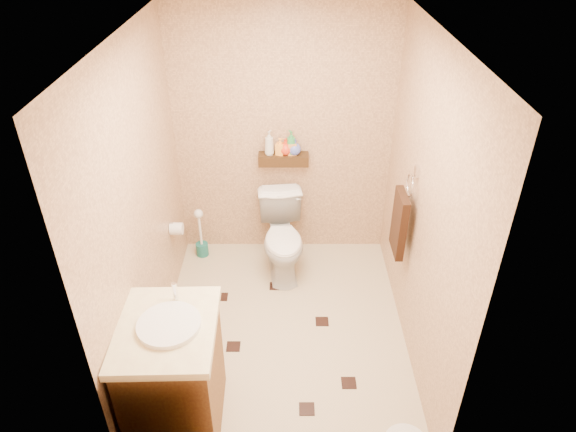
{
  "coord_description": "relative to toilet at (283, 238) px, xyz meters",
  "views": [
    {
      "loc": [
        0.04,
        -3.08,
        3.13
      ],
      "look_at": [
        0.04,
        0.25,
        0.99
      ],
      "focal_mm": 32.0,
      "sensor_mm": 36.0,
      "label": 1
    }
  ],
  "objects": [
    {
      "name": "ground",
      "position": [
        0.0,
        -0.83,
        -0.37
      ],
      "size": [
        2.5,
        2.5,
        0.0
      ],
      "primitive_type": "plane",
      "color": "tan",
      "rests_on": "ground"
    },
    {
      "name": "wall_back",
      "position": [
        0.0,
        0.42,
        0.83
      ],
      "size": [
        2.0,
        0.04,
        2.4
      ],
      "primitive_type": "cube",
      "color": "tan",
      "rests_on": "ground"
    },
    {
      "name": "wall_front",
      "position": [
        0.0,
        -2.08,
        0.83
      ],
      "size": [
        2.0,
        0.04,
        2.4
      ],
      "primitive_type": "cube",
      "color": "tan",
      "rests_on": "ground"
    },
    {
      "name": "wall_left",
      "position": [
        -1.0,
        -0.83,
        0.83
      ],
      "size": [
        0.04,
        2.5,
        2.4
      ],
      "primitive_type": "cube",
      "color": "tan",
      "rests_on": "ground"
    },
    {
      "name": "wall_right",
      "position": [
        1.0,
        -0.83,
        0.83
      ],
      "size": [
        0.04,
        2.5,
        2.4
      ],
      "primitive_type": "cube",
      "color": "tan",
      "rests_on": "ground"
    },
    {
      "name": "ceiling",
      "position": [
        0.0,
        -0.83,
        2.03
      ],
      "size": [
        2.0,
        2.5,
        0.02
      ],
      "primitive_type": "cube",
      "color": "white",
      "rests_on": "wall_back"
    },
    {
      "name": "wall_shelf",
      "position": [
        0.0,
        0.34,
        0.65
      ],
      "size": [
        0.46,
        0.14,
        0.1
      ],
      "primitive_type": "cube",
      "color": "#3C2310",
      "rests_on": "wall_back"
    },
    {
      "name": "floor_accents",
      "position": [
        -0.0,
        -0.89,
        -0.37
      ],
      "size": [
        1.17,
        1.44,
        0.01
      ],
      "color": "black",
      "rests_on": "ground"
    },
    {
      "name": "toilet",
      "position": [
        0.0,
        0.0,
        0.0
      ],
      "size": [
        0.49,
        0.77,
        0.74
      ],
      "primitive_type": "imported",
      "rotation": [
        0.0,
        0.0,
        0.11
      ],
      "color": "white",
      "rests_on": "ground"
    },
    {
      "name": "vanity",
      "position": [
        -0.7,
        -1.67,
        0.09
      ],
      "size": [
        0.62,
        0.74,
        1.03
      ],
      "rotation": [
        0.0,
        0.0,
        0.02
      ],
      "color": "brown",
      "rests_on": "ground"
    },
    {
      "name": "toilet_brush",
      "position": [
        -0.82,
        0.24,
        -0.19
      ],
      "size": [
        0.12,
        0.12,
        0.53
      ],
      "color": "#18635D",
      "rests_on": "ground"
    },
    {
      "name": "towel_ring",
      "position": [
        0.92,
        -0.58,
        0.57
      ],
      "size": [
        0.12,
        0.3,
        0.76
      ],
      "color": "silver",
      "rests_on": "wall_right"
    },
    {
      "name": "toilet_paper",
      "position": [
        -0.94,
        -0.18,
        0.23
      ],
      "size": [
        0.12,
        0.11,
        0.12
      ],
      "color": "white",
      "rests_on": "wall_left"
    },
    {
      "name": "bottle_a",
      "position": [
        -0.12,
        0.34,
        0.81
      ],
      "size": [
        0.12,
        0.12,
        0.23
      ],
      "primitive_type": "imported",
      "rotation": [
        0.0,
        0.0,
        2.67
      ],
      "color": "beige",
      "rests_on": "wall_shelf"
    },
    {
      "name": "bottle_b",
      "position": [
        -0.03,
        0.34,
        0.78
      ],
      "size": [
        0.09,
        0.09,
        0.16
      ],
      "primitive_type": "imported",
      "rotation": [
        0.0,
        0.0,
        1.27
      ],
      "color": "#FFA235",
      "rests_on": "wall_shelf"
    },
    {
      "name": "bottle_c",
      "position": [
        0.03,
        0.34,
        0.78
      ],
      "size": [
        0.16,
        0.16,
        0.16
      ],
      "primitive_type": "imported",
      "rotation": [
        0.0,
        0.0,
        5.92
      ],
      "color": "red",
      "rests_on": "wall_shelf"
    },
    {
      "name": "bottle_d",
      "position": [
        0.08,
        0.34,
        0.81
      ],
      "size": [
        0.12,
        0.12,
        0.23
      ],
      "primitive_type": "imported",
      "rotation": [
        0.0,
        0.0,
        3.71
      ],
      "color": "#2F8F46",
      "rests_on": "wall_shelf"
    },
    {
      "name": "bottle_e",
      "position": [
        0.08,
        0.34,
        0.79
      ],
      "size": [
        0.08,
        0.09,
        0.17
      ],
      "primitive_type": "imported",
      "rotation": [
        0.0,
        0.0,
        3.23
      ],
      "color": "#D08845",
      "rests_on": "wall_shelf"
    },
    {
      "name": "bottle_f",
      "position": [
        0.1,
        0.34,
        0.78
      ],
      "size": [
        0.14,
        0.14,
        0.16
      ],
      "primitive_type": "imported",
      "rotation": [
        0.0,
        0.0,
        0.2
      ],
      "color": "#4E5EC3",
      "rests_on": "wall_shelf"
    }
  ]
}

